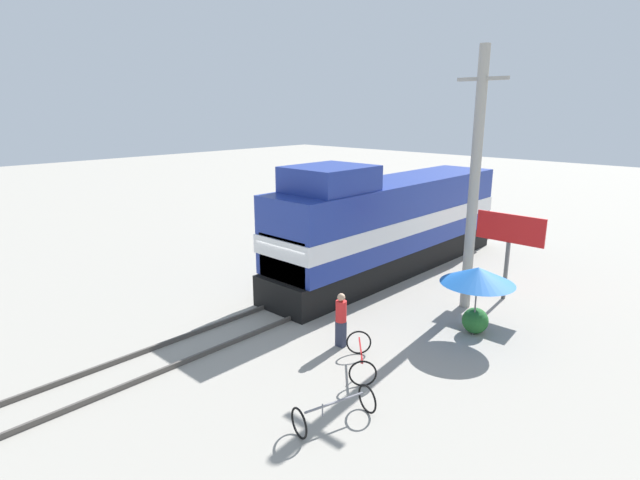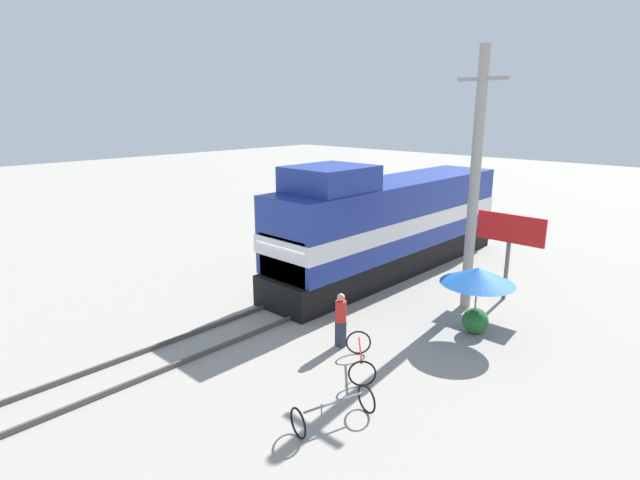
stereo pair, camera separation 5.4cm
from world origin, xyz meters
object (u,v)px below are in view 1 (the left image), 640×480
object	(u,v)px
vendor_umbrella	(478,275)
billboard_sign	(510,234)
locomotive	(388,224)
bicycle_spare	(334,410)
person_bystander	(341,318)
utility_pole	(474,182)
bicycle	(361,357)

from	to	relation	value
vendor_umbrella	billboard_sign	size ratio (longest dim) A/B	0.70
locomotive	bicycle_spare	distance (m)	11.67
person_bystander	locomotive	bearing A→B (deg)	115.42
billboard_sign	utility_pole	bearing A→B (deg)	-112.31
billboard_sign	vendor_umbrella	bearing A→B (deg)	-80.30
person_bystander	bicycle	bearing A→B (deg)	-27.27
vendor_umbrella	billboard_sign	distance (m)	3.88
billboard_sign	bicycle_spare	bearing A→B (deg)	-87.14
utility_pole	bicycle_spare	xyz separation A→B (m)	(1.24, -8.70, -4.31)
billboard_sign	bicycle	world-z (taller)	billboard_sign
vendor_umbrella	person_bystander	bearing A→B (deg)	-126.27
vendor_umbrella	bicycle_spare	xyz separation A→B (m)	(-0.13, -6.66, -1.67)
vendor_umbrella	billboard_sign	bearing A→B (deg)	99.70
utility_pole	bicycle_spare	bearing A→B (deg)	-81.90
locomotive	person_bystander	distance (m)	7.73
billboard_sign	person_bystander	distance (m)	7.79
bicycle_spare	person_bystander	bearing A→B (deg)	144.73
utility_pole	bicycle	world-z (taller)	utility_pole
bicycle_spare	utility_pole	bearing A→B (deg)	113.95
billboard_sign	bicycle	size ratio (longest dim) A/B	1.78
billboard_sign	person_bystander	xyz separation A→B (m)	(-1.97, -7.36, -1.64)
locomotive	bicycle_spare	bearing A→B (deg)	-59.98
utility_pole	vendor_umbrella	world-z (taller)	utility_pole
person_bystander	bicycle	world-z (taller)	person_bystander
billboard_sign	bicycle_spare	size ratio (longest dim) A/B	1.63
locomotive	person_bystander	xyz separation A→B (m)	(3.27, -6.88, -1.27)
bicycle	locomotive	bearing A→B (deg)	79.02
vendor_umbrella	bicycle_spare	size ratio (longest dim) A/B	1.14
utility_pole	bicycle	distance (m)	7.62
billboard_sign	bicycle	bearing A→B (deg)	-94.49
utility_pole	bicycle	xyz separation A→B (m)	(0.08, -6.30, -4.29)
locomotive	bicycle	world-z (taller)	locomotive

